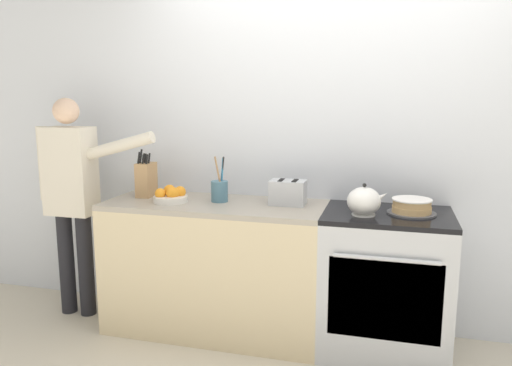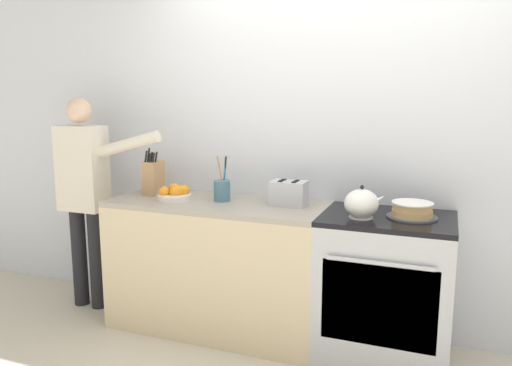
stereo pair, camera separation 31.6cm
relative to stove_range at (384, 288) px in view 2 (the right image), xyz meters
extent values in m
cube|color=silver|center=(-0.36, 0.32, 0.85)|extent=(8.00, 0.04, 2.60)
cube|color=beige|center=(-1.11, 0.00, -0.02)|extent=(1.46, 0.59, 0.85)
cube|color=#9E9384|center=(-1.11, 0.00, 0.43)|extent=(1.46, 0.59, 0.03)
cube|color=#B7BABF|center=(0.00, 0.00, -0.02)|extent=(0.77, 0.59, 0.86)
cube|color=black|center=(0.00, -0.29, 0.01)|extent=(0.63, 0.01, 0.47)
cylinder|color=#B7BABF|center=(0.00, -0.31, 0.26)|extent=(0.57, 0.02, 0.02)
cube|color=black|center=(0.00, 0.00, 0.43)|extent=(0.77, 0.59, 0.03)
cylinder|color=#4C4C51|center=(0.13, 0.01, 0.45)|extent=(0.29, 0.29, 0.01)
cylinder|color=tan|center=(0.13, 0.01, 0.47)|extent=(0.23, 0.23, 0.04)
cylinder|color=tan|center=(0.13, 0.01, 0.51)|extent=(0.22, 0.22, 0.04)
cylinder|color=white|center=(0.13, 0.01, 0.53)|extent=(0.23, 0.23, 0.01)
cylinder|color=white|center=(-0.14, -0.09, 0.45)|extent=(0.14, 0.14, 0.01)
ellipsoid|color=white|center=(-0.14, -0.09, 0.53)|extent=(0.20, 0.20, 0.17)
cone|color=white|center=(-0.05, -0.09, 0.56)|extent=(0.10, 0.04, 0.09)
sphere|color=black|center=(-0.14, -0.09, 0.62)|extent=(0.02, 0.02, 0.02)
cube|color=tan|center=(-1.64, 0.07, 0.56)|extent=(0.10, 0.15, 0.24)
cylinder|color=black|center=(-1.67, 0.03, 0.72)|extent=(0.01, 0.04, 0.08)
cylinder|color=black|center=(-1.64, 0.03, 0.71)|extent=(0.01, 0.03, 0.06)
cylinder|color=black|center=(-1.61, 0.03, 0.71)|extent=(0.01, 0.03, 0.07)
cylinder|color=black|center=(-1.67, 0.06, 0.73)|extent=(0.01, 0.04, 0.10)
cylinder|color=black|center=(-1.64, 0.07, 0.71)|extent=(0.01, 0.03, 0.07)
cylinder|color=black|center=(-1.61, 0.07, 0.71)|extent=(0.01, 0.03, 0.07)
cylinder|color=black|center=(-1.67, 0.10, 0.71)|extent=(0.01, 0.03, 0.07)
cylinder|color=#477084|center=(-1.09, 0.04, 0.51)|extent=(0.11, 0.11, 0.14)
cylinder|color=teal|center=(-1.08, 0.06, 0.61)|extent=(0.03, 0.03, 0.24)
cylinder|color=#A37A51|center=(-1.09, 0.02, 0.62)|extent=(0.06, 0.02, 0.26)
cylinder|color=black|center=(-1.08, 0.06, 0.62)|extent=(0.05, 0.03, 0.25)
cylinder|color=silver|center=(-1.40, -0.06, 0.47)|extent=(0.23, 0.23, 0.04)
sphere|color=orange|center=(-1.37, -0.06, 0.51)|extent=(0.08, 0.08, 0.08)
sphere|color=orange|center=(-1.45, -0.09, 0.51)|extent=(0.07, 0.07, 0.07)
sphere|color=orange|center=(-1.38, -0.07, 0.51)|extent=(0.08, 0.08, 0.08)
sphere|color=orange|center=(-1.43, 0.00, 0.51)|extent=(0.08, 0.08, 0.08)
sphere|color=orange|center=(-1.35, -0.02, 0.51)|extent=(0.08, 0.08, 0.08)
cube|color=#B7BABF|center=(-0.63, 0.07, 0.52)|extent=(0.23, 0.15, 0.16)
cube|color=black|center=(-0.68, 0.07, 0.60)|extent=(0.03, 0.11, 0.00)
cube|color=black|center=(-0.59, 0.07, 0.60)|extent=(0.03, 0.11, 0.00)
cube|color=black|center=(-0.75, 0.07, 0.56)|extent=(0.02, 0.02, 0.01)
cylinder|color=black|center=(-2.26, -0.03, -0.07)|extent=(0.11, 0.11, 0.75)
cylinder|color=black|center=(-2.10, -0.03, -0.07)|extent=(0.11, 0.11, 0.75)
cube|color=beige|center=(-2.18, -0.03, 0.62)|extent=(0.34, 0.20, 0.62)
cylinder|color=beige|center=(-2.39, -0.03, 0.66)|extent=(0.08, 0.08, 0.53)
cylinder|color=beige|center=(-1.78, -0.03, 0.80)|extent=(0.53, 0.08, 0.21)
sphere|color=beige|center=(-2.18, -0.03, 1.04)|extent=(0.18, 0.18, 0.18)
camera|label=1|loc=(0.00, -3.03, 1.15)|focal=35.00mm
camera|label=2|loc=(0.30, -2.93, 1.15)|focal=35.00mm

